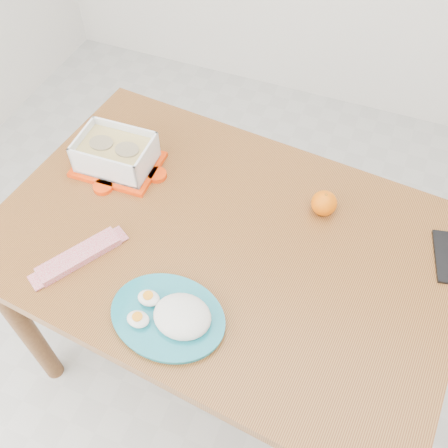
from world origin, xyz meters
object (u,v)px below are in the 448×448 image
at_px(food_container, 116,154).
at_px(rice_plate, 172,315).
at_px(orange_fruit, 324,203).
at_px(dining_table, 224,261).

bearing_deg(food_container, rice_plate, -49.34).
bearing_deg(rice_plate, orange_fruit, 64.72).
bearing_deg(dining_table, rice_plate, -89.72).
distance_m(orange_fruit, rice_plate, 0.49).
distance_m(dining_table, food_container, 0.42).
height_order(dining_table, food_container, food_container).
distance_m(food_container, rice_plate, 0.52).
distance_m(food_container, orange_fruit, 0.58).
height_order(food_container, orange_fruit, food_container).
height_order(orange_fruit, rice_plate, rice_plate).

